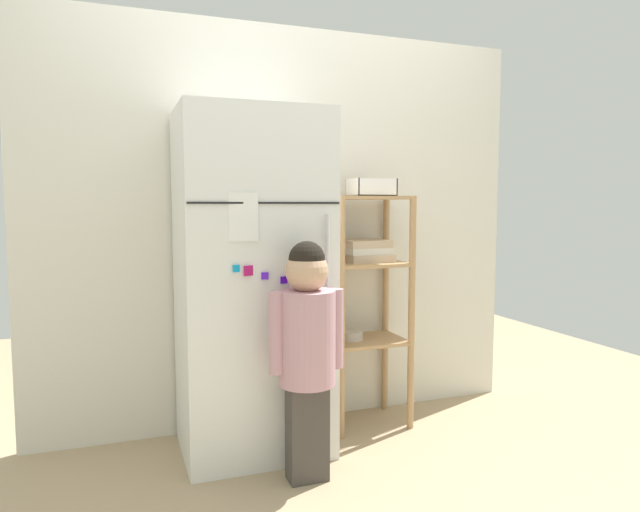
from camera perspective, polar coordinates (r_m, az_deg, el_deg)
name	(u,v)px	position (r m, az deg, el deg)	size (l,w,h in m)	color
ground_plane	(307,441)	(3.03, -1.28, -18.06)	(6.00, 6.00, 0.00)	tan
kitchen_wall_back	(288,228)	(3.10, -3.27, 2.81)	(2.72, 0.03, 2.14)	silver
refrigerator	(252,283)	(2.76, -6.80, -2.74)	(0.69, 0.59, 1.64)	white
child_standing	(307,337)	(2.45, -1.33, -8.13)	(0.34, 0.25, 1.04)	#443E39
pantry_shelf_unit	(365,280)	(3.07, 4.55, -2.38)	(0.44, 0.34, 1.24)	tan
fruit_bin	(372,189)	(3.05, 5.21, 6.75)	(0.22, 0.17, 0.09)	white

